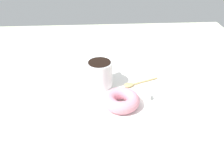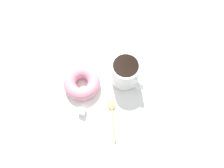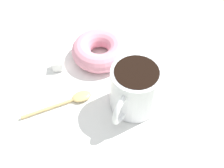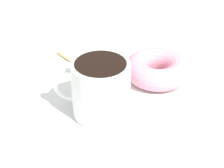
% 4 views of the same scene
% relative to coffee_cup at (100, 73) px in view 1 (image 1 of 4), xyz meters
% --- Properties ---
extents(ground_plane, '(1.20, 1.20, 0.02)m').
position_rel_coffee_cup_xyz_m(ground_plane, '(-0.00, -0.06, -0.06)').
color(ground_plane, beige).
extents(napkin, '(0.34, 0.34, 0.00)m').
position_rel_coffee_cup_xyz_m(napkin, '(-0.03, -0.04, -0.05)').
color(napkin, white).
rests_on(napkin, ground_plane).
extents(coffee_cup, '(0.11, 0.09, 0.09)m').
position_rel_coffee_cup_xyz_m(coffee_cup, '(0.00, 0.00, 0.00)').
color(coffee_cup, white).
rests_on(coffee_cup, napkin).
extents(donut, '(0.11, 0.11, 0.04)m').
position_rel_coffee_cup_xyz_m(donut, '(-0.12, -0.06, -0.03)').
color(donut, pink).
rests_on(donut, napkin).
extents(spoon, '(0.06, 0.13, 0.01)m').
position_rel_coffee_cup_xyz_m(spoon, '(-0.01, -0.11, -0.04)').
color(spoon, '#D8B772').
rests_on(spoon, napkin).
extents(sugar_cube, '(0.02, 0.02, 0.02)m').
position_rel_coffee_cup_xyz_m(sugar_cube, '(-0.09, -0.14, -0.03)').
color(sugar_cube, white).
rests_on(sugar_cube, napkin).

